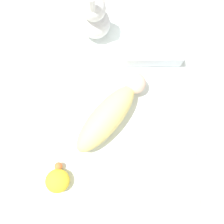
{
  "coord_description": "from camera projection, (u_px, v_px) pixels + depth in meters",
  "views": [
    {
      "loc": [
        -0.26,
        0.04,
        1.41
      ],
      "look_at": [
        -0.04,
        0.03,
        0.22
      ],
      "focal_mm": 35.0,
      "sensor_mm": 36.0,
      "label": 1
    }
  ],
  "objects": [
    {
      "name": "pillow",
      "position": [
        153.0,
        40.0,
        1.29
      ],
      "size": [
        0.3,
        0.33,
        0.1
      ],
      "color": "white",
      "rests_on": "bed_mattress"
    },
    {
      "name": "bed_mattress",
      "position": [
        117.0,
        110.0,
        1.35
      ],
      "size": [
        1.35,
        0.86,
        0.17
      ],
      "color": "white",
      "rests_on": "ground_plane"
    },
    {
      "name": "bunny_plush",
      "position": [
        95.0,
        19.0,
        1.22
      ],
      "size": [
        0.18,
        0.18,
        0.34
      ],
      "color": "white",
      "rests_on": "bed_mattress"
    },
    {
      "name": "swaddled_baby",
      "position": [
        110.0,
        114.0,
        1.18
      ],
      "size": [
        0.48,
        0.43,
        0.16
      ],
      "rotation": [
        0.0,
        0.0,
        5.58
      ],
      "color": "#EFDB7F",
      "rests_on": "bed_mattress"
    },
    {
      "name": "turtle_plush",
      "position": [
        58.0,
        180.0,
        1.15
      ],
      "size": [
        0.16,
        0.13,
        0.09
      ],
      "color": "yellow",
      "rests_on": "bed_mattress"
    },
    {
      "name": "ground_plane",
      "position": [
        117.0,
        112.0,
        1.44
      ],
      "size": [
        12.0,
        12.0,
        0.0
      ],
      "primitive_type": "plane",
      "color": "#B2A893"
    }
  ]
}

